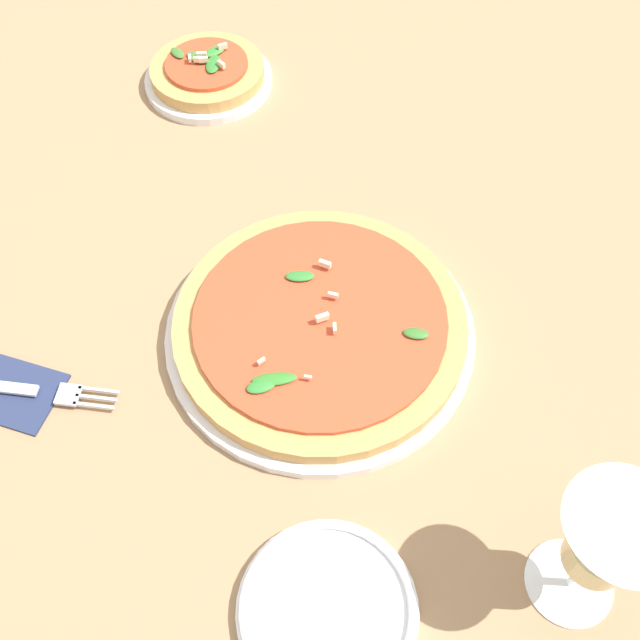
{
  "coord_description": "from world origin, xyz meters",
  "views": [
    {
      "loc": [
        0.15,
        -0.45,
        0.68
      ],
      "look_at": [
        0.02,
        -0.03,
        0.03
      ],
      "focal_mm": 42.0,
      "sensor_mm": 36.0,
      "label": 1
    }
  ],
  "objects": [
    {
      "name": "ground_plane",
      "position": [
        0.0,
        0.0,
        0.0
      ],
      "size": [
        6.0,
        6.0,
        0.0
      ],
      "primitive_type": "plane",
      "color": "#9E7A56"
    },
    {
      "name": "pizza_arugula_main",
      "position": [
        0.02,
        -0.03,
        0.02
      ],
      "size": [
        0.33,
        0.33,
        0.05
      ],
      "color": "white",
      "rests_on": "ground_plane"
    },
    {
      "name": "pizza_personal_side",
      "position": [
        -0.25,
        0.34,
        0.02
      ],
      "size": [
        0.18,
        0.18,
        0.05
      ],
      "color": "white",
      "rests_on": "ground_plane"
    },
    {
      "name": "wine_glass",
      "position": [
        0.31,
        -0.21,
        0.11
      ],
      "size": [
        0.09,
        0.09,
        0.15
      ],
      "color": "white",
      "rests_on": "ground_plane"
    },
    {
      "name": "napkin",
      "position": [
        -0.27,
        -0.18,
        0.0
      ],
      "size": [
        0.11,
        0.08,
        0.01
      ],
      "rotation": [
        0.0,
        0.0,
        -0.02
      ],
      "color": "navy",
      "rests_on": "ground_plane"
    },
    {
      "name": "fork",
      "position": [
        -0.26,
        -0.18,
        0.01
      ],
      "size": [
        0.22,
        0.05,
        0.0
      ],
      "rotation": [
        0.0,
        0.0,
        0.16
      ],
      "color": "silver",
      "rests_on": "ground_plane"
    },
    {
      "name": "side_plate_white",
      "position": [
        0.11,
        -0.3,
        0.01
      ],
      "size": [
        0.16,
        0.16,
        0.02
      ],
      "color": "white",
      "rests_on": "ground_plane"
    }
  ]
}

